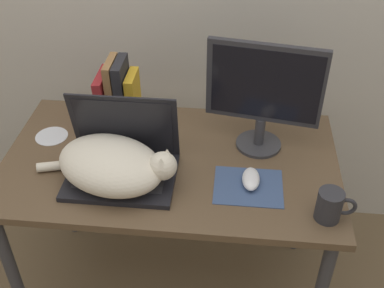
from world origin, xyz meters
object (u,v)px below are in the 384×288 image
Objects in this scene: cd_disc at (52,136)px; book_row at (118,95)px; cat at (113,165)px; external_monitor at (264,92)px; computer_mouse at (251,179)px; laptop at (122,161)px; mug at (330,206)px.

book_row is at bearing 28.94° from cd_disc.
external_monitor reaches higher than cat.
laptop is at bearing 178.31° from computer_mouse.
mug is (0.23, -0.13, 0.03)m from computer_mouse.
cat is at bearing -109.39° from laptop.
external_monitor is at bearing 1.70° from cd_disc.
cat is 0.36m from book_row.
computer_mouse is at bearing -1.69° from laptop.
book_row is 2.14× the size of mug.
laptop is 0.90× the size of external_monitor.
cat is at bearing -175.25° from computer_mouse.
book_row is at bearing 168.62° from external_monitor.
book_row reaches higher than computer_mouse.
laptop is at bearing 70.61° from cat.
mug is (0.74, -0.45, -0.06)m from book_row.
external_monitor is 0.29m from computer_mouse.
cd_disc is (-0.74, 0.19, -0.02)m from computer_mouse.
cat reaches higher than mug.
mug is at bearing -29.02° from computer_mouse.
cat reaches higher than computer_mouse.
mug reaches higher than computer_mouse.
mug is (0.21, -0.34, -0.17)m from external_monitor.
cd_disc is at bearing -178.30° from external_monitor.
book_row is at bearing 104.06° from laptop.
mug is at bearing -58.71° from external_monitor.
computer_mouse is (0.45, 0.04, -0.05)m from cat.
cat is 0.38m from cd_disc.
laptop is 3.00× the size of cd_disc.
book_row is at bearing 99.44° from cat.
cat is 0.56m from external_monitor.
computer_mouse is 0.60m from book_row.
cat is (-0.02, -0.05, 0.02)m from laptop.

